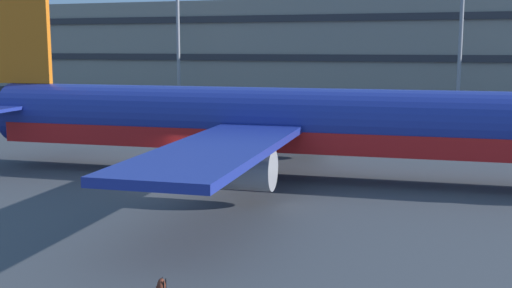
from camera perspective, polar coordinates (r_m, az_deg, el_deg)
The scene contains 4 objects.
ground_plane at distance 34.31m, azimuth -6.91°, elevation -3.63°, with size 600.00×600.00×0.00m, color #424449.
terminal_structure at distance 74.73m, azimuth 7.41°, elevation 7.77°, with size 165.99×16.11×12.25m.
airliner at distance 35.53m, azimuth 2.11°, elevation 1.88°, with size 40.97×33.20×10.47m.
backpack_purple at distance 19.62m, azimuth -8.51°, elevation -12.50°, with size 0.33×0.35×0.54m.
Camera 1 is at (14.47, -30.23, 7.32)m, focal length 44.67 mm.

